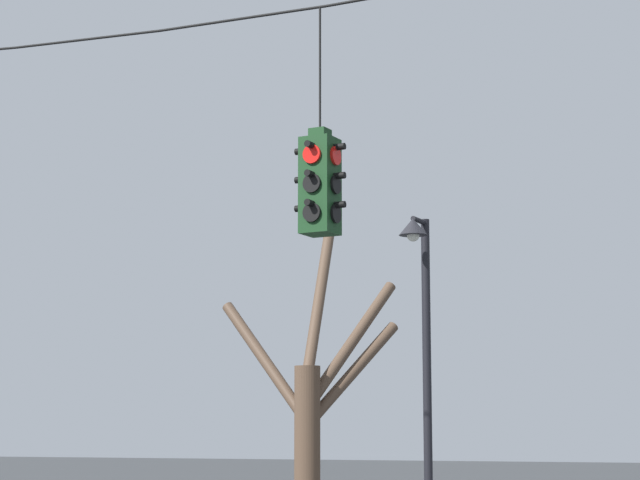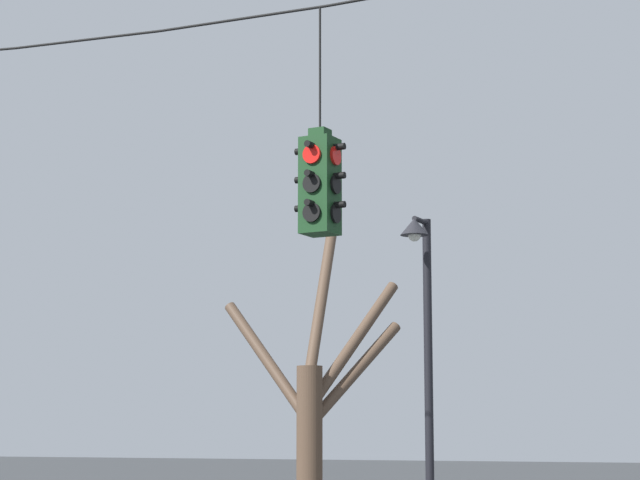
{
  "view_description": "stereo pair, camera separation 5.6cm",
  "coord_description": "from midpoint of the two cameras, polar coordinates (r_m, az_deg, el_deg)",
  "views": [
    {
      "loc": [
        4.74,
        -10.86,
        2.29
      ],
      "look_at": [
        -1.15,
        0.45,
        4.3
      ],
      "focal_mm": 70.0,
      "sensor_mm": 36.0,
      "label": 1
    },
    {
      "loc": [
        4.79,
        -10.83,
        2.29
      ],
      "look_at": [
        -1.15,
        0.45,
        4.3
      ],
      "focal_mm": 70.0,
      "sensor_mm": 36.0,
      "label": 2
    }
  ],
  "objects": [
    {
      "name": "traffic_light_near_right_pole",
      "position": [
        13.01,
        0.12,
        2.58
      ],
      "size": [
        0.58,
        0.58,
        2.46
      ],
      "color": "#143819"
    },
    {
      "name": "street_lamp",
      "position": [
        17.29,
        4.86,
        -4.7
      ],
      "size": [
        0.39,
        0.69,
        5.31
      ],
      "color": "black",
      "rests_on": "ground_plane"
    },
    {
      "name": "bare_tree",
      "position": [
        21.54,
        -0.13,
        -8.04
      ],
      "size": [
        2.93,
        2.26,
        6.2
      ],
      "color": "brown",
      "rests_on": "ground_plane"
    }
  ]
}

